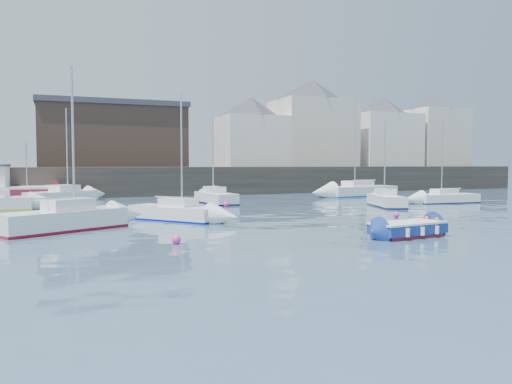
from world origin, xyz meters
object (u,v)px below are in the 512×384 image
object	(u,v)px
sailboat_a	(64,219)
blue_dinghy	(408,228)
sailboat_d	(446,198)
sailboat_g	(360,191)
sailboat_b	(175,212)
fishing_boat	(6,190)
sailboat_h	(62,196)
buoy_near	(176,244)
buoy_far	(226,207)
buoy_mid	(396,217)
sailboat_c	(386,200)
sailboat_f	(216,197)

from	to	relation	value
sailboat_a	blue_dinghy	bearing A→B (deg)	-28.69
sailboat_d	sailboat_g	world-z (taller)	sailboat_g
sailboat_a	sailboat_b	world-z (taller)	sailboat_a
blue_dinghy	fishing_boat	xyz separation A→B (m)	(-19.20, 31.10, 0.64)
blue_dinghy	sailboat_h	distance (m)	31.64
sailboat_a	buoy_near	bearing A→B (deg)	-54.70
sailboat_b	buoy_far	xyz separation A→B (m)	(5.76, 7.94, -0.48)
fishing_boat	sailboat_g	xyz separation A→B (m)	(33.33, -5.75, -0.44)
fishing_boat	sailboat_d	bearing A→B (deg)	-24.78
sailboat_b	buoy_near	world-z (taller)	sailboat_b
sailboat_h	sailboat_g	bearing A→B (deg)	-5.50
fishing_boat	sailboat_g	size ratio (longest dim) A/B	0.81
fishing_boat	sailboat_g	bearing A→B (deg)	-9.78
sailboat_a	sailboat_b	size ratio (longest dim) A/B	1.12
blue_dinghy	sailboat_g	distance (m)	29.03
fishing_boat	buoy_far	world-z (taller)	fishing_boat
sailboat_h	buoy_mid	xyz separation A→B (m)	(19.24, -21.08, -0.53)
sailboat_h	buoy_far	bearing A→B (deg)	-39.38
sailboat_c	buoy_far	size ratio (longest dim) A/B	15.43
fishing_boat	sailboat_d	world-z (taller)	sailboat_d
sailboat_a	sailboat_d	world-z (taller)	sailboat_a
fishing_boat	sailboat_a	size ratio (longest dim) A/B	1.01
sailboat_g	sailboat_h	size ratio (longest dim) A/B	1.25
blue_dinghy	sailboat_c	size ratio (longest dim) A/B	0.57
blue_dinghy	buoy_near	size ratio (longest dim) A/B	9.85
blue_dinghy	sailboat_b	distance (m)	13.42
buoy_far	sailboat_g	bearing A→B (deg)	22.54
sailboat_b	sailboat_f	distance (m)	12.68
sailboat_a	sailboat_b	bearing A→B (deg)	22.16
sailboat_d	buoy_near	bearing A→B (deg)	-153.46
sailboat_a	sailboat_d	xyz separation A→B (m)	(30.40, 6.96, -0.14)
sailboat_g	buoy_far	world-z (taller)	sailboat_g
fishing_boat	blue_dinghy	bearing A→B (deg)	-58.31
fishing_boat	buoy_far	distance (m)	20.88
blue_dinghy	buoy_near	distance (m)	10.42
sailboat_g	sailboat_b	bearing A→B (deg)	-146.54
sailboat_c	buoy_far	xyz separation A→B (m)	(-11.52, 4.64, -0.51)
fishing_boat	sailboat_d	size ratio (longest dim) A/B	1.16
sailboat_h	buoy_mid	distance (m)	28.54
fishing_boat	sailboat_h	xyz separation A→B (m)	(4.69, -2.99, -0.49)
sailboat_a	sailboat_b	distance (m)	6.60
sailboat_c	buoy_near	size ratio (longest dim) A/B	17.18
buoy_near	sailboat_d	bearing A→B (deg)	26.54
sailboat_f	buoy_mid	xyz separation A→B (m)	(7.25, -14.65, -0.51)
sailboat_h	buoy_mid	size ratio (longest dim) A/B	22.31
blue_dinghy	sailboat_a	distance (m)	16.58
fishing_boat	sailboat_a	distance (m)	23.61
blue_dinghy	buoy_near	bearing A→B (deg)	169.60
sailboat_g	buoy_mid	world-z (taller)	sailboat_g
buoy_far	sailboat_a	bearing A→B (deg)	-138.73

